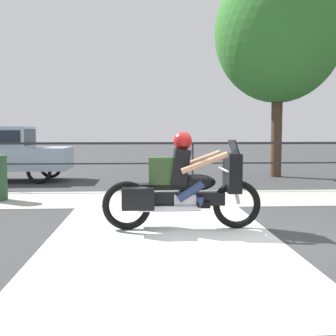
{
  "coord_description": "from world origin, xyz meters",
  "views": [
    {
      "loc": [
        -1.32,
        -6.15,
        1.52
      ],
      "look_at": [
        -0.84,
        2.0,
        0.82
      ],
      "focal_mm": 45.0,
      "sensor_mm": 36.0,
      "label": 1
    }
  ],
  "objects": [
    {
      "name": "parked_car",
      "position": [
        -5.71,
        7.18,
        0.96
      ],
      "size": [
        3.97,
        1.72,
        1.69
      ],
      "rotation": [
        0.0,
        0.0,
        0.04
      ],
      "color": "#9EB2C6",
      "rests_on": "ground"
    },
    {
      "name": "tree_behind_sign",
      "position": [
        3.22,
        7.98,
        4.85
      ],
      "size": [
        4.28,
        4.28,
        7.22
      ],
      "color": "#473323",
      "rests_on": "ground"
    },
    {
      "name": "crosswalk_band",
      "position": [
        -1.04,
        -0.2,
        0.0
      ],
      "size": [
        3.29,
        6.0,
        0.01
      ],
      "primitive_type": "cube",
      "color": "silver",
      "rests_on": "ground"
    },
    {
      "name": "motorcycle",
      "position": [
        -0.72,
        0.34,
        0.68
      ],
      "size": [
        2.5,
        0.76,
        1.53
      ],
      "rotation": [
        0.0,
        0.0,
        -0.03
      ],
      "color": "black",
      "rests_on": "ground"
    },
    {
      "name": "sidewalk_band",
      "position": [
        0.0,
        3.4,
        0.01
      ],
      "size": [
        44.0,
        2.4,
        0.01
      ],
      "primitive_type": "cube",
      "color": "#A8A59E",
      "rests_on": "ground"
    },
    {
      "name": "ground_plane",
      "position": [
        0.0,
        0.0,
        0.0
      ],
      "size": [
        120.0,
        120.0,
        0.0
      ],
      "primitive_type": "plane",
      "color": "#38383A"
    },
    {
      "name": "fence_railing",
      "position": [
        0.0,
        5.01,
        0.99
      ],
      "size": [
        36.0,
        0.05,
        1.26
      ],
      "color": "#232326",
      "rests_on": "ground"
    }
  ]
}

